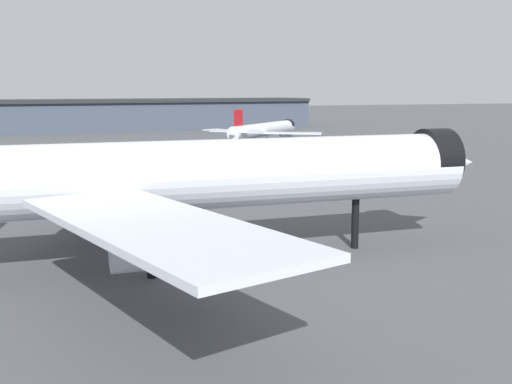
% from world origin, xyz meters
% --- Properties ---
extents(ground, '(900.00, 900.00, 0.00)m').
position_xyz_m(ground, '(0.00, 0.00, 0.00)').
color(ground, '#4C4F54').
extents(airliner_near_gate, '(65.09, 59.46, 18.48)m').
position_xyz_m(airliner_near_gate, '(-0.96, -0.20, 8.14)').
color(airliner_near_gate, silver).
rests_on(airliner_near_gate, ground).
extents(airliner_far_taxiway, '(32.55, 31.20, 10.59)m').
position_xyz_m(airliner_far_taxiway, '(47.43, 102.81, 4.67)').
color(airliner_far_taxiway, silver).
rests_on(airliner_far_taxiway, ground).
extents(terminal_building, '(226.15, 33.78, 19.81)m').
position_xyz_m(terminal_building, '(-18.46, 183.08, 6.02)').
color(terminal_building, '#3D4756').
rests_on(terminal_building, ground).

